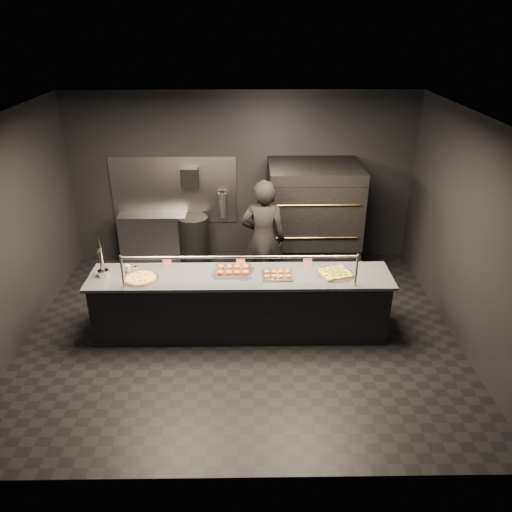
# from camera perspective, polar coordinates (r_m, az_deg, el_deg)

# --- Properties ---
(room) EXTENTS (6.04, 6.00, 3.00)m
(room) POSITION_cam_1_polar(r_m,az_deg,el_deg) (6.55, -2.07, 2.44)
(room) COLOR black
(room) RESTS_ON ground
(service_counter) EXTENTS (4.10, 0.78, 1.37)m
(service_counter) POSITION_cam_1_polar(r_m,az_deg,el_deg) (6.98, -1.75, -5.51)
(service_counter) COLOR black
(service_counter) RESTS_ON ground
(pizza_oven) EXTENTS (1.50, 1.23, 1.91)m
(pizza_oven) POSITION_cam_1_polar(r_m,az_deg,el_deg) (8.53, 6.49, 4.17)
(pizza_oven) COLOR black
(pizza_oven) RESTS_ON ground
(prep_shelf) EXTENTS (1.20, 0.35, 0.90)m
(prep_shelf) POSITION_cam_1_polar(r_m,az_deg,el_deg) (9.21, -11.56, 2.01)
(prep_shelf) COLOR #99999E
(prep_shelf) RESTS_ON ground
(towel_dispenser) EXTENTS (0.30, 0.20, 0.35)m
(towel_dispenser) POSITION_cam_1_polar(r_m,az_deg,el_deg) (8.79, -7.58, 8.81)
(towel_dispenser) COLOR black
(towel_dispenser) RESTS_ON room
(fire_extinguisher) EXTENTS (0.14, 0.14, 0.51)m
(fire_extinguisher) POSITION_cam_1_polar(r_m,az_deg,el_deg) (8.90, -3.86, 5.89)
(fire_extinguisher) COLOR #B2B2B7
(fire_extinguisher) RESTS_ON room
(beer_tap) EXTENTS (0.15, 0.21, 0.57)m
(beer_tap) POSITION_cam_1_polar(r_m,az_deg,el_deg) (6.97, -17.18, -1.01)
(beer_tap) COLOR silver
(beer_tap) RESTS_ON service_counter
(round_pizza) EXTENTS (0.48, 0.48, 0.03)m
(round_pizza) POSITION_cam_1_polar(r_m,az_deg,el_deg) (6.81, -13.03, -2.53)
(round_pizza) COLOR silver
(round_pizza) RESTS_ON service_counter
(slider_tray_a) EXTENTS (0.59, 0.50, 0.08)m
(slider_tray_a) POSITION_cam_1_polar(r_m,az_deg,el_deg) (6.81, -2.64, -1.66)
(slider_tray_a) COLOR silver
(slider_tray_a) RESTS_ON service_counter
(slider_tray_b) EXTENTS (0.43, 0.32, 0.07)m
(slider_tray_b) POSITION_cam_1_polar(r_m,az_deg,el_deg) (6.72, 2.46, -2.16)
(slider_tray_b) COLOR silver
(slider_tray_b) RESTS_ON service_counter
(square_pizza) EXTENTS (0.49, 0.49, 0.05)m
(square_pizza) POSITION_cam_1_polar(r_m,az_deg,el_deg) (6.85, 9.05, -1.95)
(square_pizza) COLOR silver
(square_pizza) RESTS_ON service_counter
(condiment_jar) EXTENTS (0.16, 0.06, 0.10)m
(condiment_jar) POSITION_cam_1_polar(r_m,az_deg,el_deg) (7.02, -14.15, -1.44)
(condiment_jar) COLOR silver
(condiment_jar) RESTS_ON service_counter
(tent_cards) EXTENTS (2.09, 0.04, 0.15)m
(tent_cards) POSITION_cam_1_polar(r_m,az_deg,el_deg) (6.97, -2.02, -0.58)
(tent_cards) COLOR white
(tent_cards) RESTS_ON service_counter
(trash_bin) EXTENTS (0.54, 0.54, 0.89)m
(trash_bin) POSITION_cam_1_polar(r_m,az_deg,el_deg) (9.01, -7.11, 1.78)
(trash_bin) COLOR black
(trash_bin) RESTS_ON ground
(worker) EXTENTS (0.71, 0.48, 1.92)m
(worker) POSITION_cam_1_polar(r_m,az_deg,el_deg) (7.73, 0.82, 1.90)
(worker) COLOR black
(worker) RESTS_ON ground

